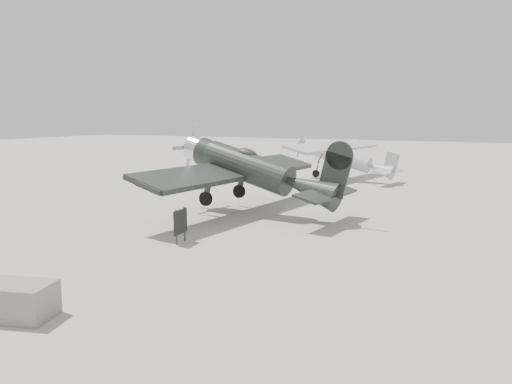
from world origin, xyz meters
TOP-DOWN VIEW (x-y plane):
  - ground at (0.00, 0.00)m, footprint 160.00×160.00m
  - lowwing_monoplane at (-1.77, 4.10)m, footprint 9.01×12.59m
  - highwing_monoplane at (-1.66, 18.42)m, footprint 8.01×11.21m
  - equipment_block at (-1.49, -9.52)m, footprint 1.89×1.45m
  - sign_board at (-1.96, -2.00)m, footprint 0.13×0.92m

SIDE VIEW (x-z plane):
  - ground at x=0.00m, z-range 0.00..0.00m
  - equipment_block at x=-1.49m, z-range 0.00..0.84m
  - sign_board at x=-1.96m, z-range 0.13..1.46m
  - highwing_monoplane at x=-1.66m, z-range 0.40..3.56m
  - lowwing_monoplane at x=-1.77m, z-range 0.12..4.16m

